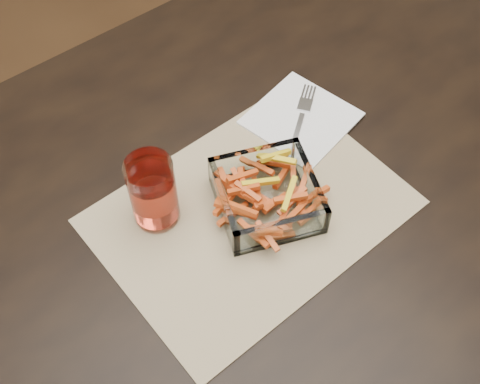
# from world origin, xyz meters

# --- Properties ---
(dining_table) EXTENTS (1.60, 0.90, 0.75)m
(dining_table) POSITION_xyz_m (0.00, 0.00, 0.66)
(dining_table) COLOR black
(dining_table) RESTS_ON ground
(placemat) EXTENTS (0.46, 0.34, 0.00)m
(placemat) POSITION_xyz_m (-0.12, -0.05, 0.75)
(placemat) COLOR tan
(placemat) RESTS_ON dining_table
(glass_bowl) EXTENTS (0.19, 0.19, 0.06)m
(glass_bowl) POSITION_xyz_m (-0.09, -0.06, 0.78)
(glass_bowl) COLOR white
(glass_bowl) RESTS_ON placemat
(tumbler) EXTENTS (0.07, 0.07, 0.12)m
(tumbler) POSITION_xyz_m (-0.23, 0.04, 0.81)
(tumbler) COLOR white
(tumbler) RESTS_ON placemat
(napkin) EXTENTS (0.19, 0.19, 0.00)m
(napkin) POSITION_xyz_m (0.07, 0.04, 0.76)
(napkin) COLOR white
(napkin) RESTS_ON placemat
(fork) EXTENTS (0.15, 0.11, 0.00)m
(fork) POSITION_xyz_m (0.07, 0.04, 0.76)
(fork) COLOR silver
(fork) RESTS_ON napkin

